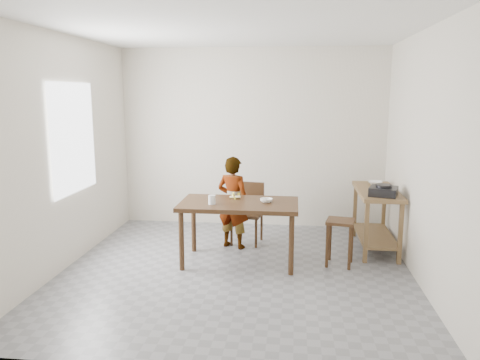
# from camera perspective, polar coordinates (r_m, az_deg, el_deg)

# --- Properties ---
(floor) EXTENTS (4.00, 4.00, 0.04)m
(floor) POSITION_cam_1_polar(r_m,az_deg,el_deg) (5.52, -0.49, -11.24)
(floor) COLOR slate
(floor) RESTS_ON ground
(ceiling) EXTENTS (4.00, 4.00, 0.04)m
(ceiling) POSITION_cam_1_polar(r_m,az_deg,el_deg) (5.17, -0.54, 18.24)
(ceiling) COLOR white
(ceiling) RESTS_ON wall_back
(wall_back) EXTENTS (4.00, 0.04, 2.70)m
(wall_back) POSITION_cam_1_polar(r_m,az_deg,el_deg) (7.16, 1.50, 5.11)
(wall_back) COLOR beige
(wall_back) RESTS_ON ground
(wall_front) EXTENTS (4.00, 0.04, 2.70)m
(wall_front) POSITION_cam_1_polar(r_m,az_deg,el_deg) (3.20, -5.01, -1.71)
(wall_front) COLOR beige
(wall_front) RESTS_ON ground
(wall_left) EXTENTS (0.04, 4.00, 2.70)m
(wall_left) POSITION_cam_1_polar(r_m,az_deg,el_deg) (5.78, -20.85, 3.12)
(wall_left) COLOR beige
(wall_left) RESTS_ON ground
(wall_right) EXTENTS (0.04, 4.00, 2.70)m
(wall_right) POSITION_cam_1_polar(r_m,az_deg,el_deg) (5.31, 21.68, 2.47)
(wall_right) COLOR beige
(wall_right) RESTS_ON ground
(window_pane) EXTENTS (0.02, 1.10, 1.30)m
(window_pane) POSITION_cam_1_polar(r_m,az_deg,el_deg) (5.92, -19.63, 4.82)
(window_pane) COLOR white
(window_pane) RESTS_ON wall_left
(dining_table) EXTENTS (1.40, 0.80, 0.75)m
(dining_table) POSITION_cam_1_polar(r_m,az_deg,el_deg) (5.67, -0.12, -6.41)
(dining_table) COLOR #3A2413
(dining_table) RESTS_ON floor
(prep_counter) EXTENTS (0.50, 1.20, 0.80)m
(prep_counter) POSITION_cam_1_polar(r_m,az_deg,el_deg) (6.39, 16.21, -4.64)
(prep_counter) COLOR brown
(prep_counter) RESTS_ON floor
(child) EXTENTS (0.52, 0.43, 1.22)m
(child) POSITION_cam_1_polar(r_m,az_deg,el_deg) (6.16, -0.84, -2.74)
(child) COLOR silver
(child) RESTS_ON floor
(dining_chair) EXTENTS (0.45, 0.45, 0.82)m
(dining_chair) POSITION_cam_1_polar(r_m,az_deg,el_deg) (6.38, 0.84, -4.14)
(dining_chair) COLOR #3A2413
(dining_chair) RESTS_ON floor
(stool) EXTENTS (0.37, 0.37, 0.56)m
(stool) POSITION_cam_1_polar(r_m,az_deg,el_deg) (5.73, 12.05, -7.46)
(stool) COLOR #3A2413
(stool) RESTS_ON floor
(glass_tumbler) EXTENTS (0.11, 0.11, 0.11)m
(glass_tumbler) POSITION_cam_1_polar(r_m,az_deg,el_deg) (5.47, -3.45, -2.41)
(glass_tumbler) COLOR white
(glass_tumbler) RESTS_ON dining_table
(small_bowl) EXTENTS (0.19, 0.19, 0.05)m
(small_bowl) POSITION_cam_1_polar(r_m,az_deg,el_deg) (5.56, 3.22, -2.50)
(small_bowl) COLOR white
(small_bowl) RESTS_ON dining_table
(banana) EXTENTS (0.16, 0.12, 0.05)m
(banana) POSITION_cam_1_polar(r_m,az_deg,el_deg) (5.74, -0.60, -2.04)
(banana) COLOR #E4D14A
(banana) RESTS_ON dining_table
(serving_bowl) EXTENTS (0.23, 0.23, 0.05)m
(serving_bowl) POSITION_cam_1_polar(r_m,az_deg,el_deg) (6.63, 16.15, -0.34)
(serving_bowl) COLOR white
(serving_bowl) RESTS_ON prep_counter
(gas_burner) EXTENTS (0.40, 0.40, 0.11)m
(gas_burner) POSITION_cam_1_polar(r_m,az_deg,el_deg) (5.94, 17.08, -1.33)
(gas_burner) COLOR black
(gas_burner) RESTS_ON prep_counter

